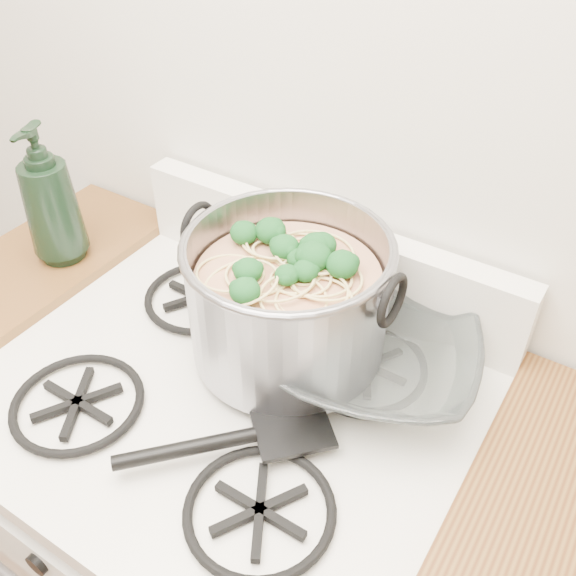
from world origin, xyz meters
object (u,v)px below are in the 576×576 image
Objects in this scene: stock_pot at (288,301)px; bottle at (49,195)px; gas_range at (238,544)px; spatula at (293,427)px; glass_bowl at (376,365)px.

bottle is (-0.51, -0.02, 0.03)m from stock_pot.
bottle is (-0.47, 0.10, 0.62)m from gas_range.
stock_pot is at bearing 168.04° from spatula.
gas_range is 0.56m from glass_bowl.
spatula is at bearing -8.62° from gas_range.
gas_range is 2.98× the size of spatula.
spatula is 0.64m from bottle.
spatula reaches higher than gas_range.
bottle reaches higher than spatula.
glass_bowl is at bearing 9.44° from stock_pot.
spatula is at bearing -55.03° from stock_pot.
stock_pot is at bearing -170.56° from glass_bowl.
gas_range is 2.62× the size of stock_pot.
gas_range is 0.79m from bottle.
gas_range is at bearing -109.01° from stock_pot.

